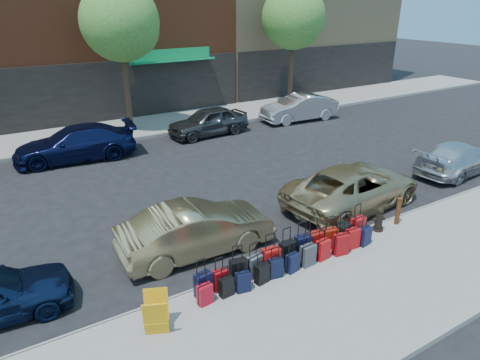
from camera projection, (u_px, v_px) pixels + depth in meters
ground at (204, 201)px, 14.98m from camera, size 120.00×120.00×0.00m
sidewalk_near at (331, 303)px, 9.84m from camera, size 60.00×4.00×0.15m
sidewalk_far at (119, 130)px, 22.82m from camera, size 60.00×4.00×0.15m
curb_near at (279, 261)px, 11.43m from camera, size 60.00×0.08×0.15m
curb_far at (131, 140)px, 21.23m from camera, size 60.00×0.08×0.15m
tree_center at (123, 24)px, 20.64m from camera, size 3.80×3.80×7.27m
tree_right at (295, 19)px, 25.66m from camera, size 3.80×3.80×7.27m
suitcase_front_0 at (203, 285)px, 9.87m from camera, size 0.43×0.27×0.97m
suitcase_front_1 at (221, 280)px, 10.09m from camera, size 0.36×0.21×0.86m
suitcase_front_2 at (238, 271)px, 10.33m from camera, size 0.46×0.31×1.01m
suitcase_front_3 at (254, 266)px, 10.56m from camera, size 0.42×0.28×0.93m
suitcase_front_4 at (271, 260)px, 10.72m from camera, size 0.46×0.28×1.07m
suitcase_front_5 at (287, 253)px, 11.07m from camera, size 0.43×0.24×1.03m
suitcase_front_6 at (303, 247)px, 11.31m from camera, size 0.45×0.26×1.06m
suitcase_front_7 at (314, 243)px, 11.49m from camera, size 0.44×0.26×1.04m
suitcase_front_8 at (330, 238)px, 11.77m from camera, size 0.43×0.29×0.96m
suitcase_front_9 at (343, 235)px, 11.91m from camera, size 0.46×0.31×1.03m
suitcase_front_10 at (358, 228)px, 12.25m from camera, size 0.46×0.28×1.06m
suitcase_back_0 at (205, 294)px, 9.62m from camera, size 0.36×0.23×0.81m
suitcase_back_1 at (226, 287)px, 9.89m from camera, size 0.34×0.21×0.77m
suitcase_back_2 at (243, 282)px, 10.04m from camera, size 0.37×0.25×0.81m
suitcase_back_3 at (262, 274)px, 10.34m from camera, size 0.37×0.25×0.82m
suitcase_back_4 at (276, 268)px, 10.56m from camera, size 0.37×0.26×0.83m
suitcase_back_5 at (292, 263)px, 10.77m from camera, size 0.37×0.25×0.82m
suitcase_back_6 at (308, 255)px, 11.02m from camera, size 0.41×0.26×0.94m
suitcase_back_7 at (323, 250)px, 11.28m from camera, size 0.40×0.26×0.91m
suitcase_back_8 at (341, 244)px, 11.49m from camera, size 0.44×0.30×0.96m
suitcase_back_9 at (352, 238)px, 11.79m from camera, size 0.41×0.25×0.94m
suitcase_back_10 at (365, 236)px, 11.94m from camera, size 0.39×0.27×0.87m
fire_hydrant at (379, 220)px, 12.68m from camera, size 0.37×0.33×0.73m
bollard at (398, 211)px, 12.99m from camera, size 0.16×0.16×0.86m
display_rack at (156, 314)px, 8.74m from camera, size 0.68×0.70×0.89m
car_near_1 at (197, 230)px, 11.71m from camera, size 4.35×1.62×1.42m
car_near_2 at (353, 187)px, 14.35m from camera, size 5.40×2.96×1.44m
car_near_3 at (459, 158)px, 17.20m from camera, size 4.46×2.06×1.26m
car_far_1 at (75, 143)px, 18.56m from camera, size 5.28×2.59×1.48m
car_far_2 at (208, 121)px, 21.96m from camera, size 4.30×1.93×1.44m
car_far_3 at (299, 108)px, 24.59m from camera, size 4.64×1.92×1.50m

